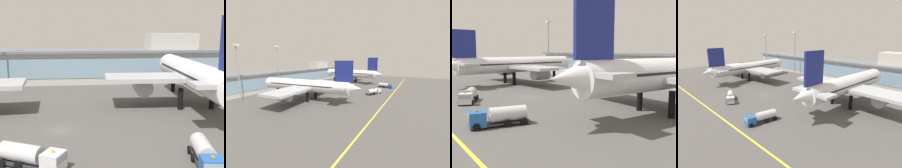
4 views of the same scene
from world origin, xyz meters
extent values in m
plane|color=#514F4C|center=(0.00, 0.00, 0.00)|extent=(180.00, 180.00, 0.00)
cube|color=beige|center=(0.00, 46.82, 4.87)|extent=(114.25, 12.00, 9.75)
cube|color=#84A3BC|center=(0.00, 40.77, 5.36)|extent=(109.68, 0.20, 6.24)
cube|color=slate|center=(0.00, 46.82, 10.15)|extent=(117.25, 14.00, 0.80)
cube|color=beige|center=(34.28, 48.82, 12.75)|extent=(16.00, 10.00, 6.00)
cylinder|color=black|center=(24.83, 10.68, 2.30)|extent=(1.10, 1.10, 4.60)
cylinder|color=black|center=(31.72, 10.40, 2.30)|extent=(1.10, 1.10, 4.60)
cylinder|color=black|center=(29.01, 28.69, 2.30)|extent=(1.10, 1.10, 4.60)
cylinder|color=silver|center=(28.41, 13.70, 7.18)|extent=(7.34, 39.69, 5.75)
cone|color=silver|center=(29.27, 35.15, 7.18)|extent=(5.66, 5.39, 5.46)
cube|color=#84A3BC|center=(29.14, 31.85, 8.19)|extent=(4.47, 4.19, 1.72)
cube|color=black|center=(28.41, 13.70, 7.62)|extent=(7.14, 33.38, 0.46)
cube|color=#B7BAC1|center=(28.41, 13.70, 6.47)|extent=(39.10, 11.04, 0.92)
cylinder|color=#999EA8|center=(17.62, 15.56, 4.20)|extent=(4.23, 5.29, 4.02)
cylinder|color=black|center=(1.17, -13.72, 0.55)|extent=(1.12, 0.76, 1.10)
cylinder|color=black|center=(-2.85, -11.71, 0.55)|extent=(1.12, 0.76, 1.10)
cylinder|color=black|center=(-4.01, -14.03, 0.55)|extent=(1.12, 0.76, 1.10)
cylinder|color=black|center=(-5.11, -10.58, 0.55)|extent=(1.12, 0.76, 1.10)
cylinder|color=black|center=(-6.27, -12.91, 0.55)|extent=(1.12, 0.76, 1.10)
cube|color=#2D2D33|center=(-3.27, -12.95, 0.45)|extent=(7.81, 5.47, 0.30)
cube|color=silver|center=(0.35, -14.76, 1.40)|extent=(3.26, 3.37, 2.20)
cube|color=#84A3BC|center=(0.35, -14.76, 1.88)|extent=(3.29, 3.32, 0.88)
cylinder|color=silver|center=(-3.75, -12.71, 1.75)|extent=(6.02, 4.55, 2.30)
cube|color=orange|center=(0.35, -14.76, 2.62)|extent=(0.30, 0.40, 0.20)
cylinder|color=black|center=(20.56, -14.33, 0.55)|extent=(0.49, 1.14, 1.10)
cylinder|color=black|center=(18.00, -13.88, 0.55)|extent=(0.49, 1.14, 1.10)
cylinder|color=black|center=(21.00, -11.85, 0.55)|extent=(0.49, 1.14, 1.10)
cylinder|color=black|center=(18.44, -11.40, 0.55)|extent=(0.49, 1.14, 1.10)
cube|color=#2D2D33|center=(19.25, -14.28, 0.45)|extent=(3.62, 7.85, 0.30)
cube|color=#235BB2|center=(18.54, -18.27, 1.40)|extent=(2.97, 2.76, 2.20)
cube|color=#84A3BC|center=(18.54, -18.27, 1.88)|extent=(2.88, 2.83, 0.88)
cylinder|color=silver|center=(19.35, -13.75, 1.75)|extent=(3.24, 5.90, 2.30)
cube|color=orange|center=(18.54, -18.27, 2.62)|extent=(0.30, 0.40, 0.20)
camera|label=1|loc=(3.88, -47.67, 16.81)|focal=46.48mm
camera|label=2|loc=(-79.26, -33.79, 18.10)|focal=24.15mm
camera|label=3|loc=(56.82, -30.14, 11.37)|focal=42.67mm
camera|label=4|loc=(56.97, -40.85, 22.84)|focal=28.84mm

